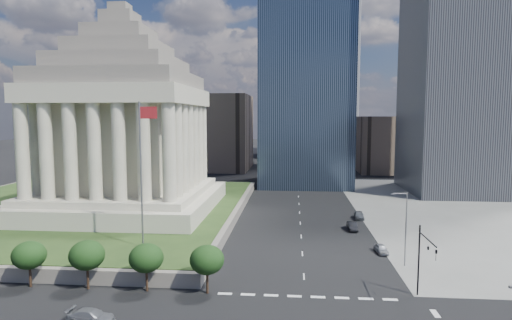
# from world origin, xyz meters

# --- Properties ---
(ground) EXTENTS (500.00, 500.00, 0.00)m
(ground) POSITION_xyz_m (0.00, 100.00, 0.00)
(ground) COLOR black
(ground) RESTS_ON ground
(plaza_terrace) EXTENTS (66.00, 70.00, 1.80)m
(plaza_terrace) POSITION_xyz_m (-45.00, 50.00, 0.90)
(plaza_terrace) COLOR #6D665D
(plaza_terrace) RESTS_ON ground
(plaza_lawn) EXTENTS (64.00, 68.00, 0.10)m
(plaza_lawn) POSITION_xyz_m (-45.00, 50.00, 1.85)
(plaza_lawn) COLOR #223917
(plaza_lawn) RESTS_ON plaza_terrace
(war_memorial) EXTENTS (34.00, 34.00, 39.00)m
(war_memorial) POSITION_xyz_m (-34.00, 48.00, 21.40)
(war_memorial) COLOR #AAA18E
(war_memorial) RESTS_ON plaza_lawn
(flagpole) EXTENTS (2.52, 0.24, 20.00)m
(flagpole) POSITION_xyz_m (-21.83, 24.00, 13.11)
(flagpole) COLOR slate
(flagpole) RESTS_ON plaza_lawn
(tree_row) EXTENTS (53.00, 4.00, 6.00)m
(tree_row) POSITION_xyz_m (-35.50, 14.00, 3.00)
(tree_row) COLOR black
(tree_row) RESTS_ON ground
(midrise_glass) EXTENTS (26.00, 26.00, 60.00)m
(midrise_glass) POSITION_xyz_m (2.00, 95.00, 30.00)
(midrise_glass) COLOR black
(midrise_glass) RESTS_ON ground
(building_filler_ne) EXTENTS (20.00, 30.00, 20.00)m
(building_filler_ne) POSITION_xyz_m (32.00, 130.00, 10.00)
(building_filler_ne) COLOR brown
(building_filler_ne) RESTS_ON ground
(building_filler_nw) EXTENTS (24.00, 30.00, 28.00)m
(building_filler_nw) POSITION_xyz_m (-30.00, 130.00, 14.00)
(building_filler_nw) COLOR brown
(building_filler_nw) RESTS_ON ground
(traffic_signal_ne) EXTENTS (0.30, 5.74, 8.00)m
(traffic_signal_ne) POSITION_xyz_m (12.50, 13.70, 5.25)
(traffic_signal_ne) COLOR black
(traffic_signal_ne) RESTS_ON ground
(street_lamp_north) EXTENTS (2.13, 0.22, 10.00)m
(street_lamp_north) POSITION_xyz_m (13.33, 25.00, 5.66)
(street_lamp_north) COLOR slate
(street_lamp_north) RESTS_ON ground
(suv_grey) EXTENTS (2.35, 4.88, 1.37)m
(suv_grey) POSITION_xyz_m (-20.75, 6.06, 0.68)
(suv_grey) COLOR slate
(suv_grey) RESTS_ON ground
(parked_sedan_near) EXTENTS (3.78, 1.80, 1.25)m
(parked_sedan_near) POSITION_xyz_m (11.50, 30.30, 0.62)
(parked_sedan_near) COLOR gray
(parked_sedan_near) RESTS_ON ground
(parked_sedan_mid) EXTENTS (4.29, 1.59, 1.40)m
(parked_sedan_mid) POSITION_xyz_m (9.00, 42.81, 0.70)
(parked_sedan_mid) COLOR black
(parked_sedan_mid) RESTS_ON ground
(parked_sedan_far) EXTENTS (2.08, 4.53, 1.50)m
(parked_sedan_far) POSITION_xyz_m (11.50, 51.43, 0.75)
(parked_sedan_far) COLOR slate
(parked_sedan_far) RESTS_ON ground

